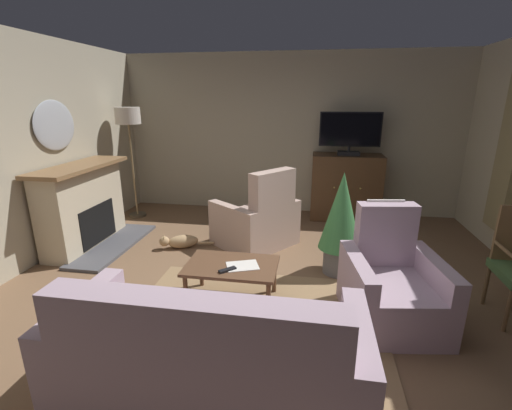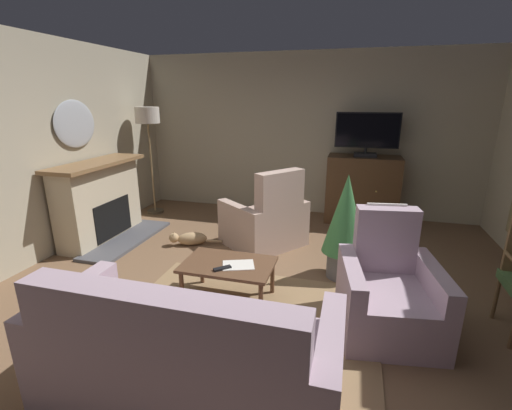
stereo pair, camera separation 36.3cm
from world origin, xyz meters
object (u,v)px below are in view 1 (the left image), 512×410
Objects in this scene: tv_remote at (227,270)px; potted_plant_small_fern_corner at (341,219)px; wall_mirror_oval at (55,125)px; floor_lamp at (129,125)px; television at (350,132)px; tv_cabinet at (345,188)px; cat at (181,241)px; armchair_angled_to_table at (258,222)px; armchair_in_far_corner at (391,287)px; folded_newspaper at (242,266)px; coffee_table at (232,269)px; fireplace at (85,208)px; sofa_floral at (210,362)px.

potted_plant_small_fern_corner reaches higher than tv_remote.
wall_mirror_oval reaches higher than floor_lamp.
television is (3.81, 1.70, -0.18)m from wall_mirror_oval.
tv_cabinet is at bearing 84.12° from potted_plant_small_fern_corner.
wall_mirror_oval is 1.06× the size of cat.
armchair_in_far_corner is at bearing -45.80° from armchair_angled_to_table.
tv_cabinet is 6.59× the size of tv_remote.
armchair_angled_to_table is at bearing 73.06° from folded_newspaper.
tv_cabinet is 2.88m from armchair_in_far_corner.
armchair_in_far_corner is (1.38, -0.02, -0.09)m from folded_newspaper.
tv_remote is 1.67m from cat.
armchair_in_far_corner is 1.00m from potted_plant_small_fern_corner.
coffee_table is 1.27× the size of cat.
wall_mirror_oval reaches higher than armchair_in_far_corner.
fireplace is 0.85× the size of floor_lamp.
potted_plant_small_fern_corner is (1.07, 0.81, 0.30)m from coffee_table.
wall_mirror_oval is (-0.25, 0.00, 1.09)m from fireplace.
coffee_table is (2.28, -1.07, -0.17)m from fireplace.
wall_mirror_oval is 3.76m from sofa_floral.
armchair_angled_to_table is at bearing 147.88° from potted_plant_small_fern_corner.
folded_newspaper reaches higher than coffee_table.
armchair_in_far_corner is at bearing -85.83° from television.
tv_cabinet is at bearing 36.00° from cat.
armchair_in_far_corner reaches higher than tv_remote.
folded_newspaper is (0.12, 0.12, -0.01)m from tv_remote.
potted_plant_small_fern_corner reaches higher than armchair_in_far_corner.
coffee_table is at bearing -114.41° from tv_cabinet.
cat is (-2.48, 1.21, -0.23)m from armchair_in_far_corner.
floor_lamp is at bearing 87.45° from fireplace.
fireplace is 2.53m from coffee_table.
potted_plant_small_fern_corner is at bearing 116.00° from armchair_in_far_corner.
fireplace is 1.63× the size of television.
tv_cabinet is 4.22m from sofa_floral.
floor_lamp reaches higher than folded_newspaper.
television reaches higher than sofa_floral.
tv_remote reaches higher than folded_newspaper.
floor_lamp is (-1.23, 1.18, 1.45)m from cat.
coffee_table is at bearing -114.82° from television.
television reaches higher than tv_remote.
wall_mirror_oval is at bearing -103.46° from floor_lamp.
tv_cabinet is 1.26× the size of coffee_table.
wall_mirror_oval reaches higher than sofa_floral.
sofa_floral is at bearing -105.66° from tv_cabinet.
potted_plant_small_fern_corner is 3.75m from floor_lamp.
potted_plant_small_fern_corner reaches higher than sofa_floral.
cat is (-1.01, -0.29, -0.24)m from armchair_angled_to_table.
tv_cabinet is at bearing -155.67° from tv_remote.
wall_mirror_oval is 2.17m from cat.
potted_plant_small_fern_corner is (-0.21, -2.02, 0.14)m from tv_cabinet.
sofa_floral is 2.83× the size of cat.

